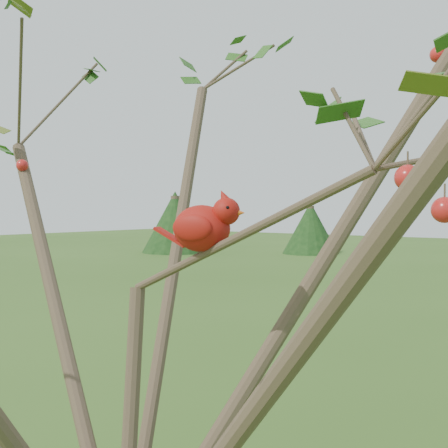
% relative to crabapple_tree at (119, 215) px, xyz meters
% --- Properties ---
extents(crabapple_tree, '(2.35, 2.05, 2.95)m').
position_rel_crabapple_tree_xyz_m(crabapple_tree, '(0.00, 0.00, 0.00)').
color(crabapple_tree, '#453425').
rests_on(crabapple_tree, ground).
extents(cardinal, '(0.20, 0.12, 0.14)m').
position_rel_crabapple_tree_xyz_m(cardinal, '(0.14, 0.11, -0.02)').
color(cardinal, '#AD1C0E').
rests_on(cardinal, ground).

